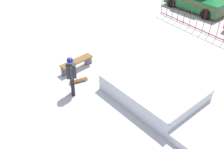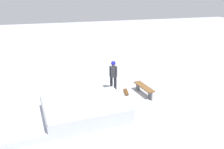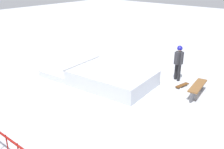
{
  "view_description": "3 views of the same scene",
  "coord_description": "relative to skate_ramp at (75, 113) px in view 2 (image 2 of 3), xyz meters",
  "views": [
    {
      "loc": [
        7.24,
        -5.57,
        6.98
      ],
      "look_at": [
        0.28,
        -0.65,
        0.9
      ],
      "focal_mm": 43.0,
      "sensor_mm": 36.0,
      "label": 1
    },
    {
      "loc": [
        2.84,
        9.87,
        5.52
      ],
      "look_at": [
        -0.45,
        -1.86,
        1.0
      ],
      "focal_mm": 38.05,
      "sensor_mm": 36.0,
      "label": 2
    },
    {
      "loc": [
        -5.69,
        8.85,
        4.91
      ],
      "look_at": [
        1.32,
        0.68,
        0.6
      ],
      "focal_mm": 41.21,
      "sensor_mm": 36.0,
      "label": 3
    }
  ],
  "objects": [
    {
      "name": "park_bench",
      "position": [
        -3.92,
        -1.57,
        0.04
      ],
      "size": [
        0.62,
        1.65,
        0.48
      ],
      "rotation": [
        0.0,
        0.0,
        1.71
      ],
      "color": "brown",
      "rests_on": "ground"
    },
    {
      "name": "skater",
      "position": [
        -2.48,
        -2.55,
        0.69
      ],
      "size": [
        0.41,
        0.44,
        1.73
      ],
      "rotation": [
        0.0,
        0.0,
        4.29
      ],
      "color": "black",
      "rests_on": "ground"
    },
    {
      "name": "skateboard",
      "position": [
        -3.05,
        -1.98,
        -0.24
      ],
      "size": [
        0.37,
        0.82,
        0.09
      ],
      "rotation": [
        0.0,
        0.0,
        4.53
      ],
      "color": "#593314",
      "rests_on": "ground"
    },
    {
      "name": "skate_ramp",
      "position": [
        0.0,
        0.0,
        0.0
      ],
      "size": [
        5.62,
        3.09,
        0.74
      ],
      "rotation": [
        0.0,
        0.0,
        0.09
      ],
      "color": "silver",
      "rests_on": "ground"
    },
    {
      "name": "ground_plane",
      "position": [
        -1.92,
        -0.57,
        -0.32
      ],
      "size": [
        60.0,
        60.0,
        0.0
      ],
      "primitive_type": "plane",
      "color": "#B2B7C1"
    }
  ]
}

